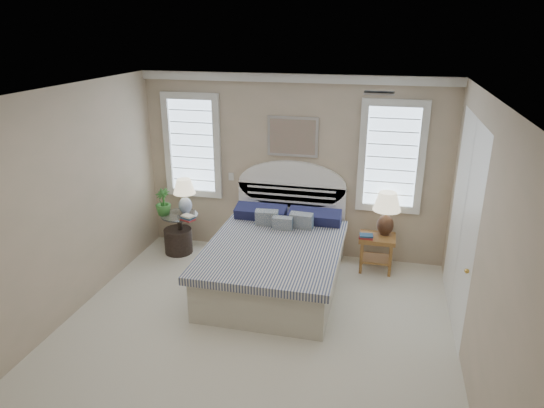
{
  "coord_description": "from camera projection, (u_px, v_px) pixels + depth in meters",
  "views": [
    {
      "loc": [
        1.3,
        -4.26,
        3.31
      ],
      "look_at": [
        0.05,
        1.0,
        1.32
      ],
      "focal_mm": 32.0,
      "sensor_mm": 36.0,
      "label": 1
    }
  ],
  "objects": [
    {
      "name": "ceiling",
      "position": [
        242.0,
        98.0,
        4.38
      ],
      "size": [
        4.5,
        5.0,
        0.01
      ],
      "primitive_type": "cube",
      "color": "white",
      "rests_on": "wall_back"
    },
    {
      "name": "lamp_left",
      "position": [
        184.0,
        192.0,
        7.28
      ],
      "size": [
        0.4,
        0.4,
        0.54
      ],
      "rotation": [
        0.0,
        0.0,
        -0.21
      ],
      "color": "white",
      "rests_on": "side_table_left"
    },
    {
      "name": "books_right",
      "position": [
        366.0,
        236.0,
        6.75
      ],
      "size": [
        0.2,
        0.15,
        0.05
      ],
      "rotation": [
        0.0,
        0.0,
        -0.04
      ],
      "color": "maroon",
      "rests_on": "nightstand_right"
    },
    {
      "name": "floor",
      "position": [
        247.0,
        347.0,
        5.32
      ],
      "size": [
        4.5,
        5.0,
        0.01
      ],
      "primitive_type": "cube",
      "color": "silver",
      "rests_on": "ground"
    },
    {
      "name": "wall_right",
      "position": [
        484.0,
        258.0,
        4.36
      ],
      "size": [
        0.02,
        5.0,
        2.7
      ],
      "primitive_type": "cube",
      "color": "#C8AF96",
      "rests_on": "floor"
    },
    {
      "name": "crown_molding",
      "position": [
        293.0,
        78.0,
        6.65
      ],
      "size": [
        4.5,
        0.08,
        0.12
      ],
      "primitive_type": "cube",
      "color": "silver",
      "rests_on": "wall_back"
    },
    {
      "name": "nightstand_right",
      "position": [
        377.0,
        246.0,
        6.87
      ],
      "size": [
        0.5,
        0.4,
        0.53
      ],
      "color": "olive",
      "rests_on": "floor"
    },
    {
      "name": "side_table_left",
      "position": [
        180.0,
        229.0,
        7.41
      ],
      "size": [
        0.56,
        0.56,
        0.63
      ],
      "color": "black",
      "rests_on": "floor"
    },
    {
      "name": "wall_back",
      "position": [
        293.0,
        168.0,
        7.13
      ],
      "size": [
        4.5,
        0.02,
        2.7
      ],
      "primitive_type": "cube",
      "color": "#C8AF96",
      "rests_on": "floor"
    },
    {
      "name": "window_right",
      "position": [
        391.0,
        157.0,
        6.72
      ],
      "size": [
        0.9,
        0.06,
        1.6
      ],
      "primitive_type": "cube",
      "color": "#C3DEF8",
      "rests_on": "wall_back"
    },
    {
      "name": "wall_left",
      "position": [
        49.0,
        215.0,
        5.34
      ],
      "size": [
        0.02,
        5.0,
        2.7
      ],
      "primitive_type": "cube",
      "color": "#C8AF96",
      "rests_on": "floor"
    },
    {
      "name": "hvac_vent",
      "position": [
        379.0,
        93.0,
        4.86
      ],
      "size": [
        0.3,
        0.2,
        0.02
      ],
      "primitive_type": "cube",
      "color": "#B2B2B2",
      "rests_on": "ceiling"
    },
    {
      "name": "potted_plant",
      "position": [
        163.0,
        202.0,
        7.25
      ],
      "size": [
        0.28,
        0.28,
        0.41
      ],
      "primitive_type": "imported",
      "rotation": [
        0.0,
        0.0,
        -0.25
      ],
      "color": "#34702D",
      "rests_on": "side_table_left"
    },
    {
      "name": "closet_door",
      "position": [
        462.0,
        223.0,
        5.51
      ],
      "size": [
        0.02,
        1.8,
        2.4
      ],
      "primitive_type": "cube",
      "color": "white",
      "rests_on": "floor"
    },
    {
      "name": "window_left",
      "position": [
        193.0,
        146.0,
        7.36
      ],
      "size": [
        0.9,
        0.06,
        1.6
      ],
      "primitive_type": "cube",
      "color": "#C3DEF8",
      "rests_on": "wall_back"
    },
    {
      "name": "switch_plate",
      "position": [
        231.0,
        177.0,
        7.39
      ],
      "size": [
        0.08,
        0.01,
        0.12
      ],
      "primitive_type": "cube",
      "color": "silver",
      "rests_on": "wall_back"
    },
    {
      "name": "books_left",
      "position": [
        188.0,
        218.0,
        7.1
      ],
      "size": [
        0.23,
        0.2,
        0.08
      ],
      "rotation": [
        0.0,
        0.0,
        -0.39
      ],
      "color": "maroon",
      "rests_on": "side_table_left"
    },
    {
      "name": "floor_pot",
      "position": [
        178.0,
        241.0,
        7.48
      ],
      "size": [
        0.5,
        0.5,
        0.39
      ],
      "primitive_type": "cylinder",
      "rotation": [
        0.0,
        0.0,
        0.2
      ],
      "color": "black",
      "rests_on": "floor"
    },
    {
      "name": "bed",
      "position": [
        277.0,
        257.0,
        6.52
      ],
      "size": [
        1.72,
        2.28,
        1.47
      ],
      "color": "beige",
      "rests_on": "floor"
    },
    {
      "name": "lamp_right",
      "position": [
        387.0,
        209.0,
        6.75
      ],
      "size": [
        0.5,
        0.5,
        0.63
      ],
      "rotation": [
        0.0,
        0.0,
        0.34
      ],
      "color": "black",
      "rests_on": "nightstand_right"
    },
    {
      "name": "painting",
      "position": [
        292.0,
        137.0,
        6.93
      ],
      "size": [
        0.74,
        0.04,
        0.58
      ],
      "primitive_type": "cube",
      "color": "silver",
      "rests_on": "wall_back"
    }
  ]
}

